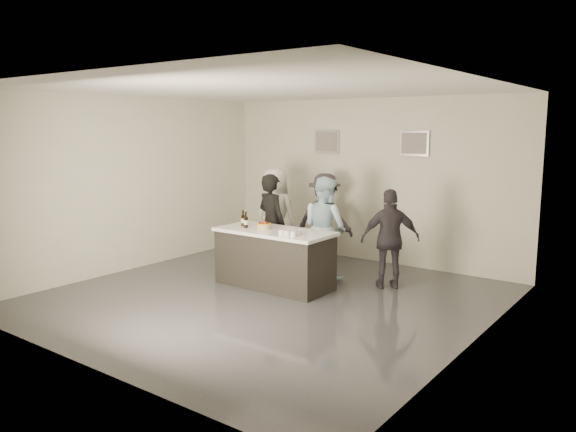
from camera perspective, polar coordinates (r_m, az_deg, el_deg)
The scene contains 19 objects.
floor at distance 8.33m, azimuth -2.07°, elevation -8.28°, with size 6.00×6.00×0.00m, color #3D3D42.
ceiling at distance 7.97m, azimuth -2.19°, elevation 12.79°, with size 6.00×6.00×0.00m, color white.
wall_back at distance 10.51m, azimuth 8.15°, elevation 3.59°, with size 6.00×0.04×3.00m, color beige.
wall_front at distance 5.99m, azimuth -20.34°, elevation -0.88°, with size 6.00×0.04×3.00m, color beige.
wall_left at distance 10.15m, azimuth -15.51°, elevation 3.17°, with size 0.04×6.00×3.00m, color beige.
wall_right at distance 6.59m, azimuth 18.72°, elevation 0.05°, with size 0.04×6.00×3.00m, color beige.
picture_left at distance 10.90m, azimuth 3.96°, elevation 7.54°, with size 0.54×0.04×0.44m, color #B2B2B7.
picture_right at distance 10.04m, azimuth 12.71°, elevation 7.22°, with size 0.54×0.04×0.44m, color #B2B2B7.
bar_counter at distance 8.78m, azimuth -1.38°, elevation -4.31°, with size 1.86×0.86×0.90m, color white.
cake at distance 8.78m, azimuth -2.47°, elevation -1.08°, with size 0.23×0.23×0.08m, color gold.
beer_bottle_a at distance 9.06m, azimuth -4.59°, elevation -0.19°, with size 0.07×0.07×0.26m, color black.
beer_bottle_b at distance 8.89m, azimuth -4.29°, elevation -0.36°, with size 0.07×0.07×0.26m, color black.
tumbler_cluster at distance 8.31m, azimuth 0.33°, elevation -1.64°, with size 0.30×0.30×0.08m, color #F2AE16.
candles at distance 8.61m, azimuth -4.37°, elevation -1.53°, with size 0.24×0.08×0.01m, color pink.
person_main_black at distance 9.63m, azimuth -1.68°, elevation -0.72°, with size 0.62×0.41×1.69m, color black.
person_main_blue at distance 9.26m, azimuth 3.77°, elevation -1.16°, with size 0.82×0.64×1.68m, color silver.
person_guest_left at distance 10.38m, azimuth -1.32°, elevation 0.11°, with size 0.85×0.55×1.74m, color white.
person_guest_right at distance 8.78m, azimuth 10.35°, elevation -2.31°, with size 0.91×0.38×1.55m, color #2F2A32.
person_guest_back at distance 10.27m, azimuth 3.74°, elevation -0.25°, with size 1.07×0.61×1.65m, color #302C34.
Camera 1 is at (4.97, -6.21, 2.47)m, focal length 35.00 mm.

